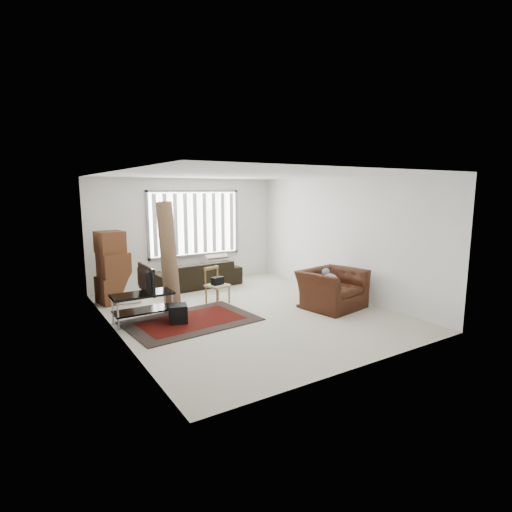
{
  "coord_description": "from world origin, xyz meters",
  "views": [
    {
      "loc": [
        -3.96,
        -6.62,
        2.43
      ],
      "look_at": [
        0.41,
        0.32,
        1.05
      ],
      "focal_mm": 28.0,
      "sensor_mm": 36.0,
      "label": 1
    }
  ],
  "objects": [
    {
      "name": "side_chair",
      "position": [
        -0.23,
        0.87,
        0.43
      ],
      "size": [
        0.51,
        0.51,
        0.77
      ],
      "rotation": [
        0.0,
        0.0,
        0.28
      ],
      "color": "tan",
      "rests_on": "ground"
    },
    {
      "name": "armchair",
      "position": [
        1.64,
        -0.68,
        0.45
      ],
      "size": [
        1.38,
        1.25,
        0.9
      ],
      "rotation": [
        0.0,
        0.0,
        0.17
      ],
      "color": "#37170B",
      "rests_on": "ground"
    },
    {
      "name": "tv",
      "position": [
        -1.95,
        0.48,
        0.8
      ],
      "size": [
        0.12,
        0.89,
        0.51
      ],
      "primitive_type": "imported",
      "rotation": [
        0.0,
        0.0,
        1.57
      ],
      "color": "black",
      "rests_on": "tv_stand"
    },
    {
      "name": "white_flatpack",
      "position": [
        -1.9,
        1.9,
        0.39
      ],
      "size": [
        0.65,
        0.34,
        0.78
      ],
      "primitive_type": "cube",
      "rotation": [
        -0.18,
        0.0,
        -0.2
      ],
      "color": "silver",
      "rests_on": "ground"
    },
    {
      "name": "sofa",
      "position": [
        0.02,
        2.45,
        0.42
      ],
      "size": [
        2.22,
        1.05,
        0.84
      ],
      "primitive_type": "imported",
      "rotation": [
        0.0,
        0.0,
        3.19
      ],
      "color": "black",
      "rests_on": "ground"
    },
    {
      "name": "room",
      "position": [
        0.03,
        0.51,
        1.76
      ],
      "size": [
        6.0,
        6.02,
        2.71
      ],
      "color": "beige",
      "rests_on": "ground"
    },
    {
      "name": "tv_stand",
      "position": [
        -1.95,
        0.48,
        0.4
      ],
      "size": [
        1.1,
        0.49,
        0.55
      ],
      "color": "black",
      "rests_on": "ground"
    },
    {
      "name": "rolled_rug",
      "position": [
        -1.22,
        1.05,
        1.1
      ],
      "size": [
        0.35,
        0.72,
        2.19
      ],
      "primitive_type": "cylinder",
      "rotation": [
        -0.18,
        0.0,
        -0.04
      ],
      "color": "brown",
      "rests_on": "ground"
    },
    {
      "name": "persian_rug",
      "position": [
        -1.19,
        0.04,
        0.01
      ],
      "size": [
        2.44,
        1.74,
        0.02
      ],
      "color": "black",
      "rests_on": "ground"
    },
    {
      "name": "moving_boxes",
      "position": [
        -2.09,
        2.11,
        0.72
      ],
      "size": [
        0.72,
        0.68,
        1.55
      ],
      "color": "brown",
      "rests_on": "ground"
    },
    {
      "name": "subwoofer",
      "position": [
        -1.43,
        0.07,
        0.18
      ],
      "size": [
        0.41,
        0.41,
        0.33
      ],
      "primitive_type": "cube",
      "rotation": [
        0.0,
        0.0,
        -0.31
      ],
      "color": "black",
      "rests_on": "persian_rug"
    }
  ]
}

